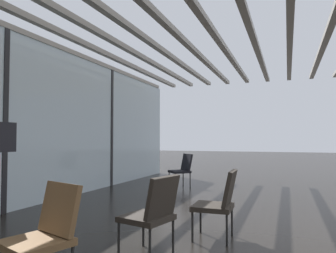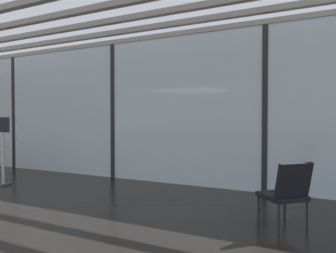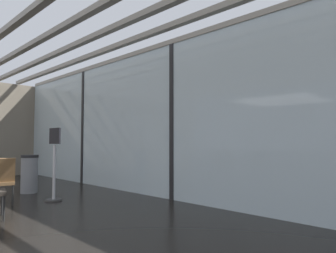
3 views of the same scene
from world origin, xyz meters
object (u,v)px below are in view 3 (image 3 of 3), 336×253
at_px(trash_bin, 29,174).
at_px(info_sign, 54,166).
at_px(lounge_chair_1, 0,178).
at_px(parked_airplane, 295,118).

distance_m(trash_bin, info_sign, 1.31).
height_order(lounge_chair_1, info_sign, info_sign).
relative_size(trash_bin, info_sign, 0.60).
xyz_separation_m(lounge_chair_1, trash_bin, (-1.01, 0.91, -0.06)).
bearing_deg(info_sign, parked_airplane, 70.65).
bearing_deg(lounge_chair_1, trash_bin, -113.91).
relative_size(parked_airplane, info_sign, 7.40).
bearing_deg(parked_airplane, trash_bin, -118.97).
distance_m(lounge_chair_1, info_sign, 0.95).
distance_m(parked_airplane, trash_bin, 7.47).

